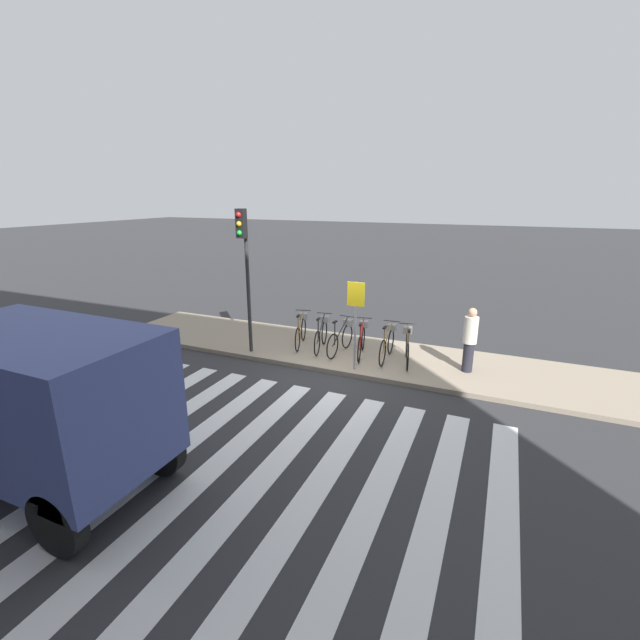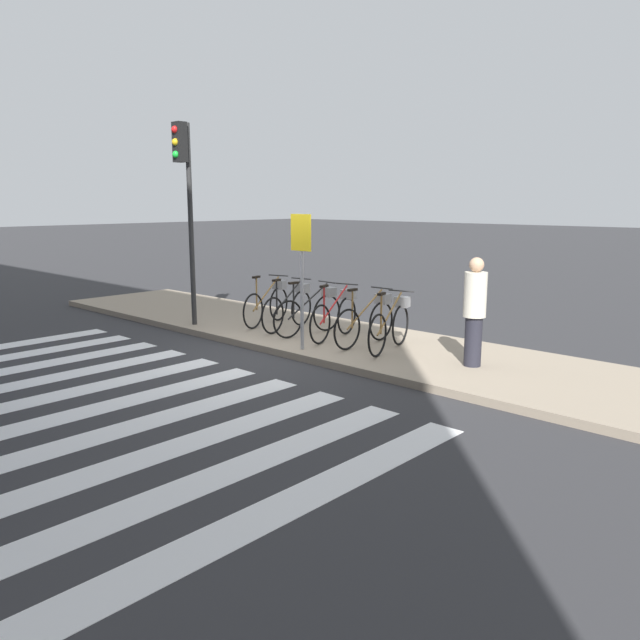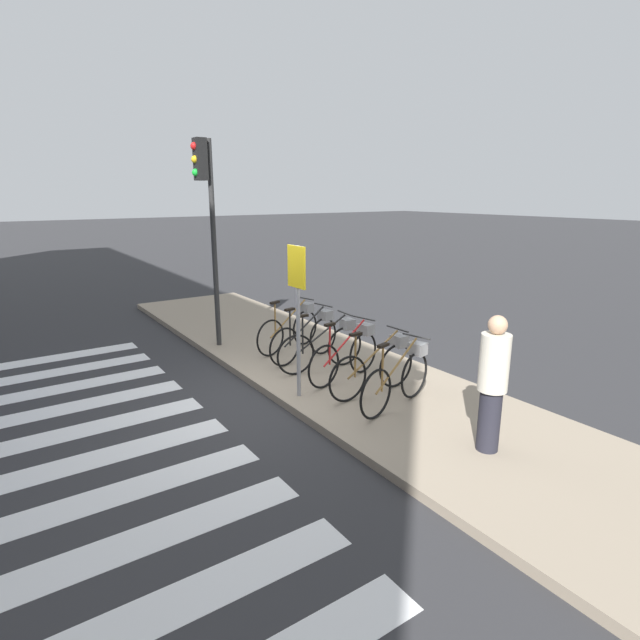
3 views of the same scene
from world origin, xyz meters
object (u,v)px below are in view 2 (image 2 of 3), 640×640
at_px(parked_bicycle_4, 368,319).
at_px(pedestrian, 475,310).
at_px(traffic_light, 185,183).
at_px(parked_bicycle_5, 392,323).
at_px(parked_bicycle_2, 312,310).
at_px(sign_post, 301,258).
at_px(parked_bicycle_3, 336,314).
at_px(parked_bicycle_0, 269,302).
at_px(parked_bicycle_1, 290,306).

height_order(parked_bicycle_4, pedestrian, pedestrian).
relative_size(pedestrian, traffic_light, 0.42).
xyz_separation_m(parked_bicycle_5, traffic_light, (-4.26, -1.06, 2.38)).
height_order(parked_bicycle_2, pedestrian, pedestrian).
bearing_deg(sign_post, parked_bicycle_4, 61.32).
relative_size(parked_bicycle_2, sign_post, 0.74).
xyz_separation_m(parked_bicycle_2, parked_bicycle_4, (1.32, 0.04, 0.00)).
distance_m(traffic_light, sign_post, 3.39).
bearing_deg(sign_post, parked_bicycle_3, 98.47).
xyz_separation_m(parked_bicycle_4, traffic_light, (-3.72, -1.10, 2.38)).
bearing_deg(parked_bicycle_0, sign_post, -28.73).
relative_size(parked_bicycle_1, parked_bicycle_5, 1.01).
bearing_deg(parked_bicycle_2, traffic_light, -156.11).
bearing_deg(sign_post, parked_bicycle_2, 126.11).
bearing_deg(parked_bicycle_3, parked_bicycle_5, -2.23).
height_order(parked_bicycle_1, parked_bicycle_2, same).
relative_size(parked_bicycle_3, parked_bicycle_4, 0.98).
distance_m(parked_bicycle_0, pedestrian, 4.75).
height_order(parked_bicycle_0, parked_bicycle_4, same).
bearing_deg(parked_bicycle_1, traffic_light, -147.48).
relative_size(parked_bicycle_2, parked_bicycle_3, 1.02).
bearing_deg(parked_bicycle_3, parked_bicycle_1, 179.37).
bearing_deg(pedestrian, parked_bicycle_4, 178.45).
distance_m(parked_bicycle_0, sign_post, 2.60).
relative_size(traffic_light, sign_post, 1.75).
xyz_separation_m(parked_bicycle_5, sign_post, (-1.13, -1.01, 1.10)).
relative_size(parked_bicycle_1, sign_post, 0.73).
xyz_separation_m(parked_bicycle_0, parked_bicycle_2, (1.32, -0.11, 0.00)).
relative_size(parked_bicycle_1, parked_bicycle_2, 0.99).
xyz_separation_m(parked_bicycle_0, parked_bicycle_3, (1.91, -0.07, 0.00)).
height_order(parked_bicycle_1, pedestrian, pedestrian).
bearing_deg(sign_post, parked_bicycle_5, 41.96).
bearing_deg(parked_bicycle_5, parked_bicycle_3, 177.77).
xyz_separation_m(parked_bicycle_0, parked_bicycle_1, (0.68, -0.06, 0.00)).
bearing_deg(parked_bicycle_0, parked_bicycle_3, -2.07).
bearing_deg(parked_bicycle_4, parked_bicycle_3, 179.82).
bearing_deg(parked_bicycle_5, traffic_light, -166.08).
bearing_deg(traffic_light, parked_bicycle_1, 32.52).
bearing_deg(traffic_light, parked_bicycle_5, 13.92).
relative_size(parked_bicycle_0, parked_bicycle_1, 0.98).
distance_m(parked_bicycle_1, traffic_light, 3.16).
xyz_separation_m(parked_bicycle_2, traffic_light, (-2.40, -1.06, 2.38)).
distance_m(parked_bicycle_4, parked_bicycle_5, 0.55).
distance_m(parked_bicycle_5, pedestrian, 1.60).
bearing_deg(parked_bicycle_4, sign_post, -118.68).
distance_m(parked_bicycle_5, sign_post, 1.87).
distance_m(parked_bicycle_4, traffic_light, 4.55).
relative_size(parked_bicycle_2, parked_bicycle_4, 1.00).
height_order(parked_bicycle_4, traffic_light, traffic_light).
relative_size(parked_bicycle_0, parked_bicycle_2, 0.97).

